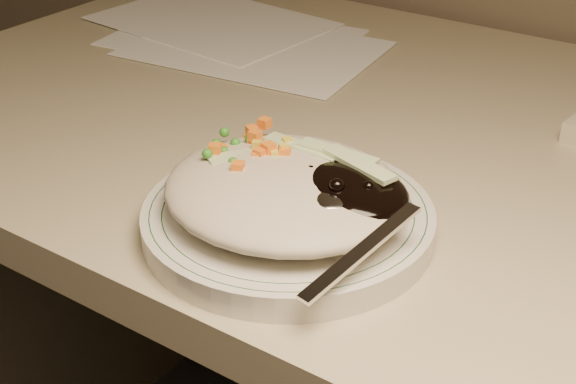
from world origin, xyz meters
The scene contains 5 objects.
desk centered at (0.00, 1.38, 0.54)m, with size 1.40×0.70×0.74m.
plate centered at (-0.10, 1.16, 0.75)m, with size 0.23×0.23×0.02m, color silver.
plate_rim centered at (-0.10, 1.16, 0.76)m, with size 0.22×0.22×0.00m.
meal centered at (-0.10, 1.15, 0.78)m, with size 0.20×0.19×0.05m.
papers centered at (-0.43, 1.51, 0.74)m, with size 0.43×0.29×0.00m.
Camera 1 is at (0.20, 0.71, 1.09)m, focal length 50.00 mm.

